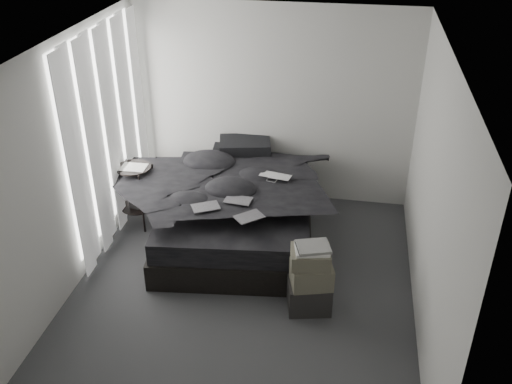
% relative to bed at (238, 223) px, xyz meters
% --- Properties ---
extents(floor, '(3.60, 4.20, 0.01)m').
position_rel_bed_xyz_m(floor, '(0.27, -1.02, -0.16)').
color(floor, '#363638').
rests_on(floor, ground).
extents(ceiling, '(3.60, 4.20, 0.01)m').
position_rel_bed_xyz_m(ceiling, '(0.27, -1.02, 2.44)').
color(ceiling, white).
rests_on(ceiling, ground).
extents(wall_back, '(3.60, 0.01, 2.60)m').
position_rel_bed_xyz_m(wall_back, '(0.27, 1.08, 1.14)').
color(wall_back, beige).
rests_on(wall_back, ground).
extents(wall_front, '(3.60, 0.01, 2.60)m').
position_rel_bed_xyz_m(wall_front, '(0.27, -3.12, 1.14)').
color(wall_front, beige).
rests_on(wall_front, ground).
extents(wall_left, '(0.01, 4.20, 2.60)m').
position_rel_bed_xyz_m(wall_left, '(-1.53, -1.02, 1.14)').
color(wall_left, beige).
rests_on(wall_left, ground).
extents(wall_right, '(0.01, 4.20, 2.60)m').
position_rel_bed_xyz_m(wall_right, '(2.07, -1.02, 1.14)').
color(wall_right, beige).
rests_on(wall_right, ground).
extents(window_left, '(0.02, 2.00, 2.30)m').
position_rel_bed_xyz_m(window_left, '(-1.51, -0.12, 1.19)').
color(window_left, white).
rests_on(window_left, wall_left).
extents(curtain_left, '(0.06, 2.12, 2.48)m').
position_rel_bed_xyz_m(curtain_left, '(-1.46, -0.12, 1.12)').
color(curtain_left, white).
rests_on(curtain_left, wall_left).
extents(bed, '(2.01, 2.51, 0.32)m').
position_rel_bed_xyz_m(bed, '(0.00, 0.00, 0.00)').
color(bed, black).
rests_on(bed, floor).
extents(mattress, '(1.94, 2.44, 0.25)m').
position_rel_bed_xyz_m(mattress, '(0.00, 0.00, 0.28)').
color(mattress, black).
rests_on(mattress, bed).
extents(duvet, '(1.93, 2.17, 0.27)m').
position_rel_bed_xyz_m(duvet, '(0.01, -0.06, 0.54)').
color(duvet, black).
rests_on(duvet, mattress).
extents(pillow_lower, '(0.75, 0.55, 0.16)m').
position_rel_bed_xyz_m(pillow_lower, '(-0.16, 0.90, 0.49)').
color(pillow_lower, black).
rests_on(pillow_lower, mattress).
extents(pillow_upper, '(0.74, 0.58, 0.15)m').
position_rel_bed_xyz_m(pillow_upper, '(-0.07, 0.88, 0.64)').
color(pillow_upper, black).
rests_on(pillow_upper, pillow_lower).
extents(laptop, '(0.42, 0.31, 0.03)m').
position_rel_bed_xyz_m(laptop, '(0.42, 0.10, 0.70)').
color(laptop, silver).
rests_on(laptop, duvet).
extents(comic_a, '(0.35, 0.31, 0.01)m').
position_rel_bed_xyz_m(comic_a, '(-0.21, -0.65, 0.68)').
color(comic_a, black).
rests_on(comic_a, duvet).
extents(comic_b, '(0.31, 0.22, 0.01)m').
position_rel_bed_xyz_m(comic_b, '(0.11, -0.44, 0.69)').
color(comic_b, black).
rests_on(comic_b, duvet).
extents(comic_c, '(0.35, 0.34, 0.01)m').
position_rel_bed_xyz_m(comic_c, '(0.29, -0.77, 0.70)').
color(comic_c, black).
rests_on(comic_c, duvet).
extents(side_stand, '(0.49, 0.49, 0.79)m').
position_rel_bed_xyz_m(side_stand, '(-1.29, 0.04, 0.24)').
color(side_stand, black).
rests_on(side_stand, floor).
extents(papers, '(0.31, 0.23, 0.02)m').
position_rel_bed_xyz_m(papers, '(-1.28, 0.02, 0.64)').
color(papers, white).
rests_on(papers, side_stand).
extents(floor_books, '(0.15, 0.21, 0.15)m').
position_rel_bed_xyz_m(floor_books, '(-0.73, -0.09, -0.09)').
color(floor_books, black).
rests_on(floor_books, floor).
extents(box_lower, '(0.49, 0.42, 0.32)m').
position_rel_bed_xyz_m(box_lower, '(0.99, -1.21, -0.00)').
color(box_lower, black).
rests_on(box_lower, floor).
extents(box_mid, '(0.47, 0.41, 0.24)m').
position_rel_bed_xyz_m(box_mid, '(1.01, -1.22, 0.28)').
color(box_mid, '#555243').
rests_on(box_mid, box_lower).
extents(box_upper, '(0.42, 0.36, 0.17)m').
position_rel_bed_xyz_m(box_upper, '(0.99, -1.21, 0.48)').
color(box_upper, '#555243').
rests_on(box_upper, box_mid).
extents(art_book_white, '(0.37, 0.32, 0.03)m').
position_rel_bed_xyz_m(art_book_white, '(0.99, -1.21, 0.58)').
color(art_book_white, silver).
rests_on(art_book_white, box_upper).
extents(art_book_snake, '(0.38, 0.34, 0.03)m').
position_rel_bed_xyz_m(art_book_snake, '(1.01, -1.22, 0.62)').
color(art_book_snake, silver).
rests_on(art_book_snake, art_book_white).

